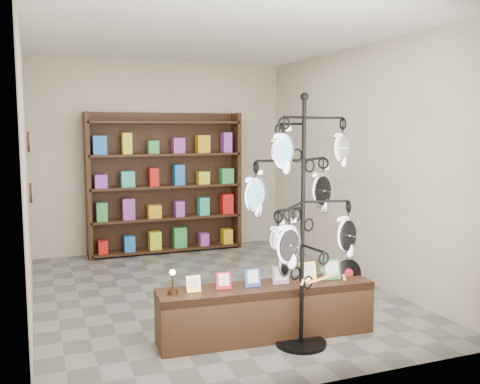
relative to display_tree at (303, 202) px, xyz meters
name	(u,v)px	position (x,y,z in m)	size (l,w,h in m)	color
ground	(211,292)	(-0.27, 1.78, -1.31)	(5.00, 5.00, 0.00)	slate
room_envelope	(210,137)	(-0.27, 1.78, 0.54)	(5.00, 5.00, 5.00)	beige
display_tree	(303,202)	(0.00, 0.00, 0.00)	(1.19, 1.18, 2.26)	black
front_shelf	(266,311)	(-0.22, 0.29, -1.05)	(2.07, 0.55, 0.72)	black
back_shelving	(166,188)	(-0.27, 4.08, -0.28)	(2.42, 0.36, 2.20)	black
wall_clocks	(30,167)	(-2.24, 2.58, 0.19)	(0.03, 0.24, 0.84)	black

